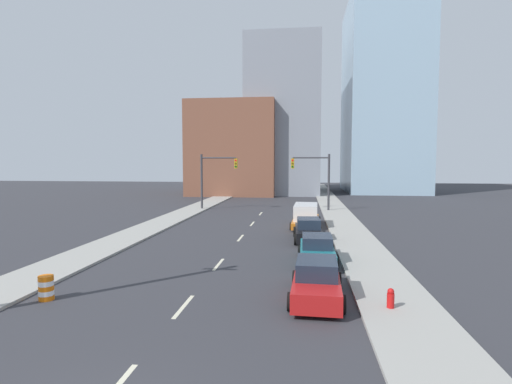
{
  "coord_description": "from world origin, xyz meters",
  "views": [
    {
      "loc": [
        4.33,
        -6.44,
        5.29
      ],
      "look_at": [
        -0.57,
        35.03,
        2.2
      ],
      "focal_mm": 28.0,
      "sensor_mm": 36.0,
      "label": 1
    }
  ],
  "objects_px": {
    "traffic_signal_right": "(318,174)",
    "traffic_barrel": "(46,288)",
    "sedan_teal": "(317,250)",
    "box_truck_orange": "(306,216)",
    "sedan_black": "(308,231)",
    "fire_hydrant": "(391,300)",
    "sedan_red": "(317,281)",
    "traffic_signal_left": "(212,174)"
  },
  "relations": [
    {
      "from": "traffic_signal_right",
      "to": "traffic_barrel",
      "type": "xyz_separation_m",
      "value": [
        -11.39,
        -29.8,
        -3.54
      ]
    },
    {
      "from": "traffic_signal_left",
      "to": "traffic_barrel",
      "type": "distance_m",
      "value": 30.02
    },
    {
      "from": "traffic_signal_right",
      "to": "sedan_black",
      "type": "relative_size",
      "value": 1.31
    },
    {
      "from": "sedan_black",
      "to": "sedan_red",
      "type": "bearing_deg",
      "value": -91.25
    },
    {
      "from": "sedan_teal",
      "to": "box_truck_orange",
      "type": "height_order",
      "value": "box_truck_orange"
    },
    {
      "from": "fire_hydrant",
      "to": "sedan_black",
      "type": "xyz_separation_m",
      "value": [
        -2.73,
        12.59,
        0.29
      ]
    },
    {
      "from": "sedan_red",
      "to": "traffic_signal_right",
      "type": "bearing_deg",
      "value": 90.04
    },
    {
      "from": "traffic_signal_right",
      "to": "fire_hydrant",
      "type": "distance_m",
      "value": 29.73
    },
    {
      "from": "traffic_barrel",
      "to": "sedan_black",
      "type": "bearing_deg",
      "value": 51.75
    },
    {
      "from": "fire_hydrant",
      "to": "box_truck_orange",
      "type": "distance_m",
      "value": 18.75
    },
    {
      "from": "traffic_signal_right",
      "to": "traffic_signal_left",
      "type": "bearing_deg",
      "value": 180.0
    },
    {
      "from": "sedan_red",
      "to": "box_truck_orange",
      "type": "relative_size",
      "value": 0.76
    },
    {
      "from": "traffic_signal_right",
      "to": "fire_hydrant",
      "type": "relative_size",
      "value": 7.42
    },
    {
      "from": "traffic_signal_right",
      "to": "sedan_red",
      "type": "height_order",
      "value": "traffic_signal_right"
    },
    {
      "from": "traffic_signal_left",
      "to": "sedan_teal",
      "type": "relative_size",
      "value": 1.35
    },
    {
      "from": "sedan_red",
      "to": "box_truck_orange",
      "type": "distance_m",
      "value": 17.49
    },
    {
      "from": "sedan_red",
      "to": "box_truck_orange",
      "type": "bearing_deg",
      "value": 93.1
    },
    {
      "from": "traffic_signal_left",
      "to": "traffic_barrel",
      "type": "relative_size",
      "value": 6.54
    },
    {
      "from": "traffic_barrel",
      "to": "fire_hydrant",
      "type": "bearing_deg",
      "value": 1.5
    },
    {
      "from": "sedan_red",
      "to": "sedan_black",
      "type": "xyz_separation_m",
      "value": [
        -0.16,
        11.55,
        -0.0
      ]
    },
    {
      "from": "sedan_red",
      "to": "traffic_signal_left",
      "type": "bearing_deg",
      "value": 112.77
    },
    {
      "from": "fire_hydrant",
      "to": "sedan_teal",
      "type": "xyz_separation_m",
      "value": [
        -2.37,
        6.68,
        0.25
      ]
    },
    {
      "from": "traffic_signal_right",
      "to": "traffic_barrel",
      "type": "bearing_deg",
      "value": -110.91
    },
    {
      "from": "traffic_signal_right",
      "to": "fire_hydrant",
      "type": "height_order",
      "value": "traffic_signal_right"
    },
    {
      "from": "traffic_signal_left",
      "to": "traffic_signal_right",
      "type": "xyz_separation_m",
      "value": [
        11.75,
        0.0,
        0.0
      ]
    },
    {
      "from": "traffic_signal_left",
      "to": "sedan_red",
      "type": "relative_size",
      "value": 1.3
    },
    {
      "from": "sedan_black",
      "to": "fire_hydrant",
      "type": "bearing_deg",
      "value": -79.79
    },
    {
      "from": "traffic_signal_left",
      "to": "traffic_signal_right",
      "type": "relative_size",
      "value": 1.0
    },
    {
      "from": "sedan_red",
      "to": "sedan_teal",
      "type": "distance_m",
      "value": 5.64
    },
    {
      "from": "sedan_red",
      "to": "sedan_teal",
      "type": "xyz_separation_m",
      "value": [
        0.21,
        5.64,
        -0.04
      ]
    },
    {
      "from": "sedan_red",
      "to": "traffic_barrel",
      "type": "bearing_deg",
      "value": -170.27
    },
    {
      "from": "fire_hydrant",
      "to": "sedan_black",
      "type": "bearing_deg",
      "value": 102.26
    },
    {
      "from": "traffic_barrel",
      "to": "sedan_red",
      "type": "bearing_deg",
      "value": 7.6
    },
    {
      "from": "traffic_barrel",
      "to": "sedan_teal",
      "type": "height_order",
      "value": "sedan_teal"
    },
    {
      "from": "traffic_signal_right",
      "to": "box_truck_orange",
      "type": "xyz_separation_m",
      "value": [
        -1.33,
        -10.94,
        -3.13
      ]
    },
    {
      "from": "fire_hydrant",
      "to": "box_truck_orange",
      "type": "height_order",
      "value": "box_truck_orange"
    },
    {
      "from": "traffic_signal_right",
      "to": "box_truck_orange",
      "type": "height_order",
      "value": "traffic_signal_right"
    },
    {
      "from": "sedan_teal",
      "to": "box_truck_orange",
      "type": "xyz_separation_m",
      "value": [
        -0.5,
        11.85,
        0.23
      ]
    },
    {
      "from": "traffic_signal_left",
      "to": "traffic_barrel",
      "type": "xyz_separation_m",
      "value": [
        0.36,
        -29.8,
        -3.54
      ]
    },
    {
      "from": "fire_hydrant",
      "to": "sedan_red",
      "type": "height_order",
      "value": "sedan_red"
    },
    {
      "from": "sedan_red",
      "to": "box_truck_orange",
      "type": "xyz_separation_m",
      "value": [
        -0.3,
        17.48,
        0.19
      ]
    },
    {
      "from": "traffic_signal_left",
      "to": "sedan_teal",
      "type": "height_order",
      "value": "traffic_signal_left"
    }
  ]
}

